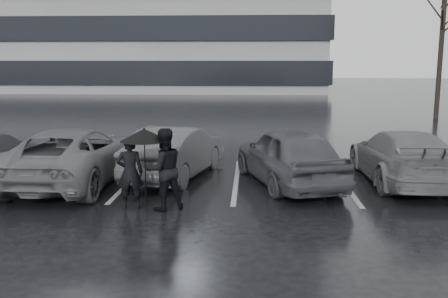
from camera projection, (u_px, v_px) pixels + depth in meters
name	position (u px, v px, depth m)	size (l,w,h in m)	color
ground	(206.00, 206.00, 10.93)	(160.00, 160.00, 0.00)	black
car_main	(289.00, 156.00, 12.74)	(1.77, 4.40, 1.50)	black
car_west_a	(176.00, 152.00, 13.56)	(1.48, 4.25, 1.40)	#28282A
car_west_b	(73.00, 155.00, 12.90)	(2.40, 5.20, 1.45)	#474749
car_east	(402.00, 156.00, 12.97)	(1.94, 4.76, 1.38)	#474749
pedestrian_left	(130.00, 173.00, 10.66)	(0.57, 0.38, 1.57)	black
pedestrian_right	(164.00, 169.00, 10.57)	(0.85, 0.66, 1.75)	black
umbrella	(144.00, 135.00, 10.55)	(1.03, 1.03, 1.75)	black
stall_stripes	(185.00, 179.00, 13.43)	(19.72, 5.00, 0.00)	#A2A1A4
tree_north	(442.00, 39.00, 26.30)	(0.26, 0.26, 8.50)	black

